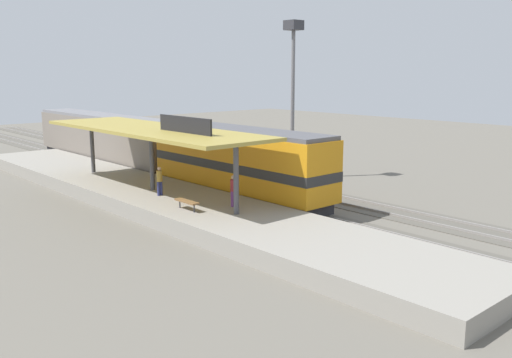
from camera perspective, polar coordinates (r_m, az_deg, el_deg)
name	(u,v)px	position (r m, az deg, el deg)	size (l,w,h in m)	color
ground_plane	(235,189)	(38.76, -2.14, -1.02)	(120.00, 120.00, 0.00)	#666056
track_near	(212,193)	(37.53, -4.48, -1.40)	(3.20, 110.00, 0.16)	#565249
track_far	(263,184)	(40.43, 0.69, -0.47)	(3.20, 110.00, 0.16)	#565249
platform	(153,197)	(34.91, -10.49, -1.79)	(6.00, 44.00, 0.90)	gray
station_canopy	(152,131)	(34.17, -10.65, 4.87)	(5.20, 18.00, 4.70)	#47474C
platform_bench	(187,202)	(29.35, -7.10, -2.33)	(0.44, 1.70, 0.50)	#333338
locomotive	(238,163)	(35.00, -1.82, 1.69)	(2.93, 14.43, 4.44)	#28282D
passenger_carriage_single	(104,139)	(50.01, -15.28, 4.00)	(2.90, 20.00, 4.24)	#28282D
freight_car	(195,146)	(46.48, -6.27, 3.40)	(2.80, 12.00, 3.54)	#28282D
light_mast	(293,67)	(41.99, 3.82, 11.43)	(1.10, 1.10, 11.70)	slate
person_waiting	(160,179)	(32.92, -9.85, -0.04)	(0.34, 0.34, 1.71)	navy
person_walking	(233,189)	(29.81, -2.33, -1.04)	(0.34, 0.34, 1.71)	#663375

